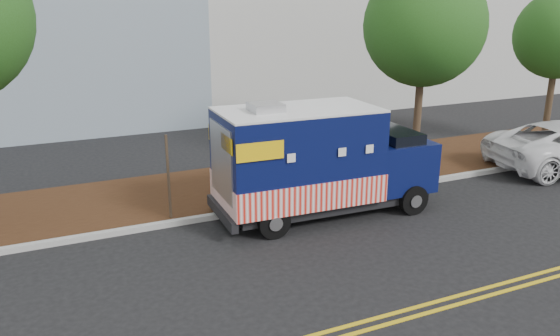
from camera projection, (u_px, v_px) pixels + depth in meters
name	position (u px, v px, depth m)	size (l,w,h in m)	color
ground	(280.00, 230.00, 14.02)	(120.00, 120.00, 0.00)	black
curb	(260.00, 209.00, 15.22)	(120.00, 0.18, 0.15)	#9E9E99
mulch_strip	(234.00, 186.00, 17.05)	(120.00, 4.00, 0.15)	black
centerline_near	(379.00, 317.00, 10.15)	(120.00, 0.10, 0.01)	gold
centerline_far	(387.00, 324.00, 9.93)	(120.00, 0.10, 0.01)	gold
tree_c	(424.00, 26.00, 17.87)	(4.00, 4.00, 6.84)	#38281C
tree_d	(559.00, 35.00, 21.11)	(3.38, 3.38, 6.04)	#38281C
sign_post	(169.00, 180.00, 14.11)	(0.06, 0.06, 2.40)	#473828
food_truck	(315.00, 164.00, 14.62)	(6.14, 2.49, 3.20)	black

